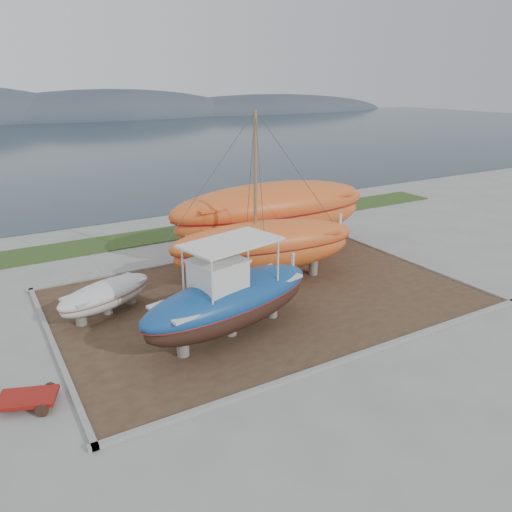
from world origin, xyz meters
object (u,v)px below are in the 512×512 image
blue_caique (230,290)px  white_dinghy (106,298)px  red_trailer (28,401)px  orange_bare_hull (272,219)px  orange_sailboat (265,200)px

blue_caique → white_dinghy: size_ratio=1.75×
white_dinghy → red_trailer: (-3.75, -5.10, -0.55)m
orange_bare_hull → red_trailer: bearing=-146.6°
orange_sailboat → red_trailer: 12.86m
white_dinghy → orange_bare_hull: bearing=-6.8°
blue_caique → red_trailer: blue_caique is taller
white_dinghy → red_trailer: bearing=-149.9°
white_dinghy → orange_bare_hull: (10.13, 3.07, 1.28)m
orange_sailboat → red_trailer: bearing=-147.0°
orange_bare_hull → red_trailer: size_ratio=4.72×
blue_caique → orange_bare_hull: size_ratio=0.65×
blue_caique → orange_sailboat: orange_sailboat is taller
white_dinghy → orange_bare_hull: orange_bare_hull is taller
orange_sailboat → red_trailer: size_ratio=3.64×
orange_sailboat → orange_bare_hull: bearing=63.2°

